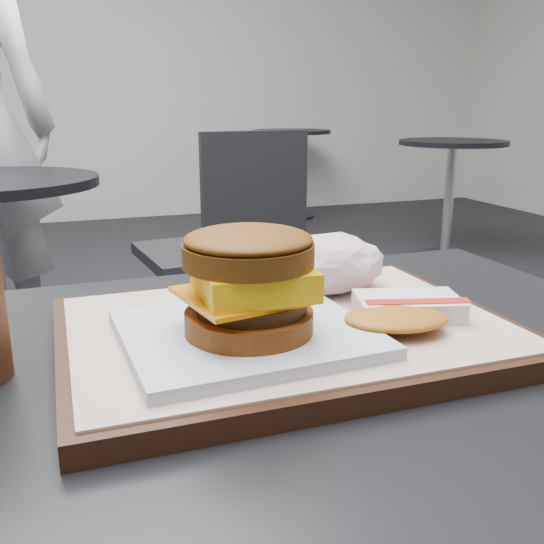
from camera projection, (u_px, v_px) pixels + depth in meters
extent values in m
cube|color=silver|center=(59.00, 34.00, 4.80)|extent=(8.00, 0.10, 3.00)
cube|color=black|center=(262.00, 397.00, 0.47)|extent=(0.80, 0.60, 0.04)
cube|color=black|center=(286.00, 333.00, 0.53)|extent=(0.38, 0.28, 0.02)
cube|color=beige|center=(286.00, 322.00, 0.52)|extent=(0.36, 0.26, 0.00)
cube|color=white|center=(245.00, 333.00, 0.48)|extent=(0.20, 0.18, 0.01)
cylinder|color=brown|center=(249.00, 321.00, 0.47)|extent=(0.10, 0.10, 0.02)
cylinder|color=#361A08|center=(251.00, 304.00, 0.47)|extent=(0.09, 0.09, 0.01)
cube|color=orange|center=(243.00, 295.00, 0.47)|extent=(0.10, 0.10, 0.00)
cube|color=yellow|center=(253.00, 279.00, 0.46)|extent=(0.08, 0.08, 0.02)
cylinder|color=#64380E|center=(248.00, 254.00, 0.46)|extent=(0.10, 0.10, 0.02)
ellipsoid|color=brown|center=(248.00, 239.00, 0.45)|extent=(0.10, 0.10, 0.02)
cube|color=silver|center=(408.00, 306.00, 0.53)|extent=(0.10, 0.08, 0.02)
cube|color=#B11C17|center=(418.00, 301.00, 0.52)|extent=(0.09, 0.04, 0.00)
ellipsoid|color=#C4751F|center=(396.00, 318.00, 0.50)|extent=(0.10, 0.08, 0.01)
cylinder|color=black|center=(9.00, 396.00, 2.06)|extent=(0.44, 0.44, 0.02)
cylinder|color=#A2A1A6|center=(206.00, 318.00, 2.19)|extent=(0.06, 0.06, 0.44)
cube|color=black|center=(204.00, 254.00, 2.13)|extent=(0.46, 0.46, 0.04)
cube|color=black|center=(255.00, 189.00, 2.13)|extent=(0.40, 0.07, 0.40)
cylinder|color=black|center=(444.00, 256.00, 3.93)|extent=(0.40, 0.40, 0.02)
cylinder|color=#A5A5AA|center=(449.00, 201.00, 3.83)|extent=(0.06, 0.06, 0.70)
cylinder|color=black|center=(453.00, 143.00, 3.73)|extent=(0.66, 0.66, 0.03)
cylinder|color=black|center=(291.00, 216.00, 5.34)|extent=(0.40, 0.40, 0.02)
cylinder|color=#A5A5AA|center=(291.00, 175.00, 5.24)|extent=(0.06, 0.06, 0.70)
cylinder|color=black|center=(292.00, 132.00, 5.14)|extent=(0.66, 0.66, 0.03)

